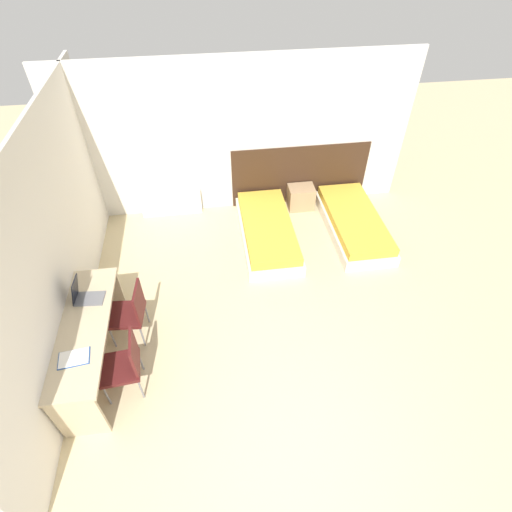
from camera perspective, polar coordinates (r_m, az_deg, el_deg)
The scene contains 13 objects.
ground_plane at distance 4.87m, azimuth 4.54°, elevation -25.41°, with size 20.00×20.00×0.00m, color beige.
wall_back at distance 7.02m, azimuth -2.46°, elevation 16.40°, with size 5.93×0.05×2.70m.
wall_left at distance 5.41m, azimuth -26.73°, elevation 1.99°, with size 0.05×5.52×2.70m.
headboard_panel at distance 7.54m, azimuth 6.27°, elevation 11.45°, with size 2.51×0.03×1.14m.
bed_near_window at distance 6.82m, azimuth 1.65°, elevation 3.60°, with size 0.88×1.99×0.34m.
bed_near_door at distance 7.19m, azimuth 13.78°, elevation 4.59°, with size 0.88×1.99×0.34m.
nightstand at distance 7.56m, azimuth 6.42°, elevation 8.33°, with size 0.47×0.36×0.44m.
radiator at distance 7.50m, azimuth -11.98°, elevation 7.42°, with size 1.08×0.12×0.48m.
desk at distance 5.24m, azimuth -22.92°, elevation -10.37°, with size 0.56×1.88×0.76m.
chair_near_laptop at distance 5.43m, azimuth -17.46°, elevation -7.51°, with size 0.48×0.48×0.89m.
chair_near_notebook at distance 4.98m, azimuth -18.21°, elevation -14.36°, with size 0.48×0.48×0.89m.
laptop at distance 5.33m, azimuth -23.27°, elevation -5.21°, with size 0.36×0.26×0.35m.
open_notebook at distance 4.87m, azimuth -24.57°, elevation -13.11°, with size 0.35×0.26×0.02m.
Camera 1 is at (-0.59, -1.68, 4.53)m, focal length 28.00 mm.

